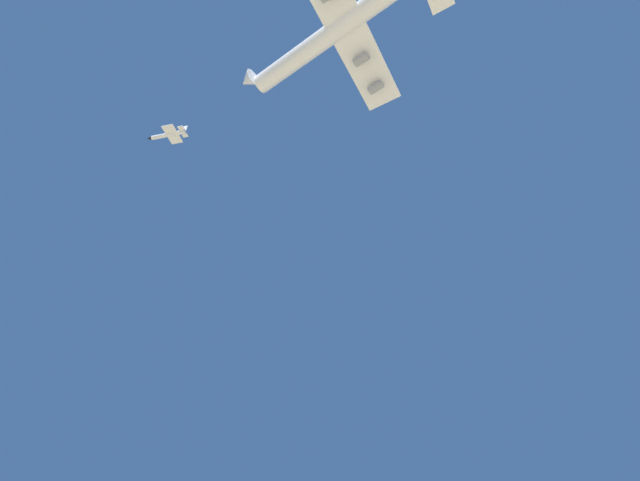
# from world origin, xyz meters

# --- Properties ---
(carrier_jet) EXTENTS (77.82, 60.95, 20.23)m
(carrier_jet) POSITION_xyz_m (-24.41, 38.66, 140.53)
(carrier_jet) COLOR white
(chase_jet_trailing) EXTENTS (15.28, 8.51, 4.00)m
(chase_jet_trailing) POSITION_xyz_m (44.82, 28.84, 128.83)
(chase_jet_trailing) COLOR silver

